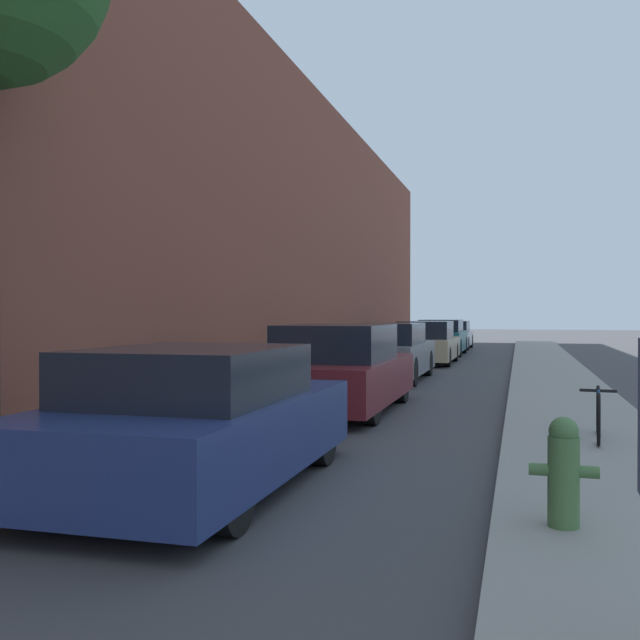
{
  "coord_description": "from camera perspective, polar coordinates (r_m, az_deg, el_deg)",
  "views": [
    {
      "loc": [
        2.1,
        1.39,
        1.65
      ],
      "look_at": [
        -0.64,
        11.22,
        1.55
      ],
      "focal_mm": 40.2,
      "sensor_mm": 36.0,
      "label": 1
    }
  ],
  "objects": [
    {
      "name": "ground_plane",
      "position": [
        14.85,
        7.41,
        -5.82
      ],
      "size": [
        120.0,
        120.0,
        0.0
      ],
      "primitive_type": "plane",
      "color": "#3D3D3F"
    },
    {
      "name": "sidewalk_left",
      "position": [
        15.52,
        -3.29,
        -5.32
      ],
      "size": [
        2.0,
        52.0,
        0.12
      ],
      "color": "gray",
      "rests_on": "ground"
    },
    {
      "name": "sidewalk_right",
      "position": [
        14.72,
        18.72,
        -5.67
      ],
      "size": [
        2.0,
        52.0,
        0.12
      ],
      "color": "gray",
      "rests_on": "ground"
    },
    {
      "name": "building_facade_left",
      "position": [
        16.14,
        -7.9,
        9.89
      ],
      "size": [
        0.7,
        52.0,
        8.54
      ],
      "color": "brown",
      "rests_on": "ground"
    },
    {
      "name": "parked_car_navy",
      "position": [
        6.88,
        -9.72,
        -7.92
      ],
      "size": [
        1.89,
        4.1,
        1.33
      ],
      "color": "black",
      "rests_on": "ground"
    },
    {
      "name": "parked_car_maroon",
      "position": [
        12.04,
        1.52,
        -4.02
      ],
      "size": [
        1.85,
        4.44,
        1.46
      ],
      "color": "black",
      "rests_on": "ground"
    },
    {
      "name": "parked_car_grey",
      "position": [
        17.72,
        5.54,
        -2.61
      ],
      "size": [
        1.73,
        4.61,
        1.4
      ],
      "color": "black",
      "rests_on": "ground"
    },
    {
      "name": "parked_car_champagne",
      "position": [
        23.62,
        8.45,
        -1.87
      ],
      "size": [
        1.81,
        4.31,
        1.38
      ],
      "color": "black",
      "rests_on": "ground"
    },
    {
      "name": "parked_car_teal",
      "position": [
        28.63,
        9.65,
        -1.41
      ],
      "size": [
        1.74,
        4.48,
        1.39
      ],
      "color": "black",
      "rests_on": "ground"
    },
    {
      "name": "parked_car_white",
      "position": [
        33.7,
        10.48,
        -1.22
      ],
      "size": [
        1.7,
        4.17,
        1.29
      ],
      "color": "black",
      "rests_on": "ground"
    },
    {
      "name": "fire_hydrant",
      "position": [
        5.51,
        18.82,
        -11.25
      ],
      "size": [
        0.48,
        0.22,
        0.79
      ],
      "color": "#47703D",
      "rests_on": "sidewalk_right"
    },
    {
      "name": "bicycle",
      "position": [
        9.35,
        21.27,
        -6.93
      ],
      "size": [
        0.44,
        1.5,
        0.61
      ],
      "rotation": [
        0.0,
        0.0,
        -0.09
      ],
      "color": "black",
      "rests_on": "sidewalk_right"
    }
  ]
}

